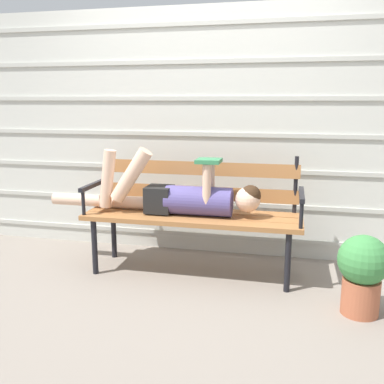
{
  "coord_description": "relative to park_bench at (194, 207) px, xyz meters",
  "views": [
    {
      "loc": [
        0.72,
        -3.02,
        1.35
      ],
      "look_at": [
        0.0,
        0.16,
        0.66
      ],
      "focal_mm": 40.56,
      "sensor_mm": 36.0,
      "label": 1
    }
  ],
  "objects": [
    {
      "name": "park_bench",
      "position": [
        0.0,
        0.0,
        0.0
      ],
      "size": [
        1.69,
        0.51,
        0.93
      ],
      "color": "#9E6638",
      "rests_on": "ground"
    },
    {
      "name": "potted_plant",
      "position": [
        1.21,
        -0.49,
        -0.23
      ],
      "size": [
        0.32,
        0.32,
        0.52
      ],
      "color": "#AD5B3D",
      "rests_on": "ground"
    },
    {
      "name": "reclining_person",
      "position": [
        -0.11,
        -0.07,
        0.11
      ],
      "size": [
        1.74,
        0.26,
        0.52
      ],
      "color": "#514784"
    },
    {
      "name": "ground_plane",
      "position": [
        0.0,
        -0.23,
        -0.52
      ],
      "size": [
        12.0,
        12.0,
        0.0
      ],
      "primitive_type": "plane",
      "color": "gray"
    },
    {
      "name": "house_siding",
      "position": [
        0.0,
        0.48,
        0.54
      ],
      "size": [
        5.41,
        0.08,
        2.12
      ],
      "color": "beige",
      "rests_on": "ground"
    }
  ]
}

